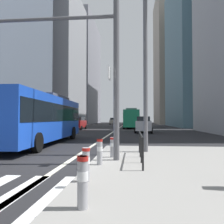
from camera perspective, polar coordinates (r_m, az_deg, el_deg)
ground_plane at (r=28.97m, az=0.32°, el=-5.03°), size 160.00×160.00×0.00m
median_island at (r=8.52m, az=26.40°, el=-12.38°), size 9.00×10.00×0.15m
lane_centre_line at (r=38.93m, az=1.60°, el=-4.17°), size 0.20×80.00×0.01m
office_tower_left_mid at (r=54.45m, az=-15.10°, el=12.29°), size 12.88×16.38×29.59m
office_tower_left_far at (r=80.02m, az=-8.30°, el=9.67°), size 11.33×25.63×34.87m
office_tower_right_mid at (r=54.06m, az=21.31°, el=14.26°), size 11.99×21.16×32.88m
office_tower_right_far at (r=78.33m, az=16.18°, el=12.53°), size 13.82×19.21×41.70m
city_bus_blue_oncoming at (r=15.72m, az=-17.29°, el=-1.05°), size 2.95×11.64×3.40m
sedan_white_oncoming at (r=18.56m, az=-26.23°, el=-3.66°), size 2.18×4.37×1.94m
city_bus_red_receding at (r=39.77m, az=4.90°, el=-1.47°), size 2.75×10.74×3.40m
car_oncoming_mid at (r=35.94m, az=-8.54°, el=-2.78°), size 2.11×4.36×1.94m
car_receding_near at (r=27.49m, az=7.94°, el=-3.12°), size 2.19×4.63×1.94m
car_receding_far at (r=61.18m, az=6.78°, el=-2.34°), size 2.05×4.47×1.94m
car_oncoming_far at (r=65.78m, az=0.26°, el=-2.30°), size 2.13×4.58×1.94m
traffic_signal_gantry at (r=9.25m, az=-14.63°, el=13.93°), size 7.17×0.65×6.00m
street_lamp_post at (r=11.23m, az=8.42°, el=17.03°), size 5.50×0.32×8.00m
bollard_front at (r=4.05m, az=-7.44°, el=-16.52°), size 0.20×0.20×0.89m
bollard_left at (r=5.68m, az=-6.60°, el=-12.58°), size 0.20×0.20×0.82m
bollard_right at (r=7.64m, az=-3.13°, el=-9.66°), size 0.20×0.20×0.85m
bollard_back at (r=9.08m, az=0.11°, el=-8.59°), size 0.20×0.20×0.79m
pedestrian_railing at (r=8.56m, az=7.28°, el=-7.22°), size 0.06×3.61×0.98m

